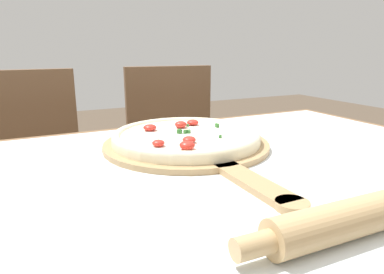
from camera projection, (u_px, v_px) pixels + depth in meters
name	position (u px, v px, depth m)	size (l,w,h in m)	color
dining_table	(191.00, 221.00, 0.68)	(1.38, 0.82, 0.73)	brown
towel_cloth	(191.00, 169.00, 0.66)	(1.30, 0.74, 0.00)	silver
pizza_peel	(190.00, 146.00, 0.77)	(0.38, 0.57, 0.01)	tan
pizza	(186.00, 136.00, 0.79)	(0.34, 0.34, 0.04)	beige
chair_left	(30.00, 176.00, 1.24)	(0.41, 0.41, 0.89)	brown
chair_right	(176.00, 155.00, 1.48)	(0.44, 0.44, 0.89)	brown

